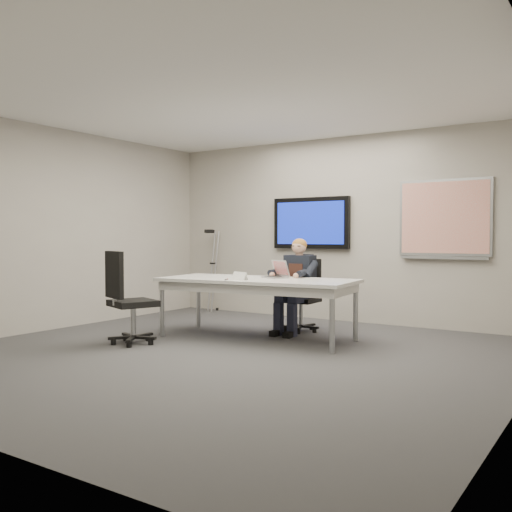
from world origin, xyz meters
The scene contains 14 objects.
floor centered at (0.00, 0.00, 0.00)m, with size 6.00×6.00×0.02m, color #333336.
ceiling centered at (0.00, 0.00, 2.80)m, with size 6.00×6.00×0.02m, color white.
wall_back centered at (0.00, 3.00, 1.40)m, with size 6.00×0.02×2.80m, color #A49D94.
wall_left centered at (-3.00, 0.00, 1.40)m, with size 0.02×6.00×2.80m, color #A49D94.
conference_table centered at (-0.24, 1.01, 0.67)m, with size 2.56×1.29×0.76m.
tv_display centered at (-0.50, 2.95, 1.50)m, with size 1.30×0.09×0.80m.
whiteboard centered at (1.55, 2.97, 1.53)m, with size 1.25×0.08×1.10m.
office_chair_far centered at (-0.04, 1.83, 0.31)m, with size 0.48×0.48×0.98m.
office_chair_near centered at (-1.31, -0.14, 0.35)m, with size 0.69×0.69×1.12m.
seated_person centered at (-0.04, 1.60, 0.51)m, with size 0.39×0.67×1.26m.
crutch centered at (-2.32, 2.81, 0.72)m, with size 0.19×0.30×1.44m, color #A3A4AA, non-canonical shape.
laptop centered at (-0.10, 1.26, 0.82)m, with size 0.38×0.41×0.22m.
name_tent centered at (-0.30, 0.72, 0.81)m, with size 0.24×0.07×0.10m, color white, non-canonical shape.
pen centered at (-0.43, 0.61, 0.77)m, with size 0.01×0.01×0.16m, color black.
Camera 1 is at (3.68, -4.98, 1.29)m, focal length 40.00 mm.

